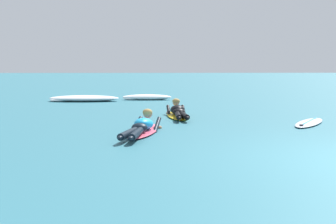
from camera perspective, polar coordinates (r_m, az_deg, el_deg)
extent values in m
plane|color=#2D6B7A|center=(16.89, 9.06, 1.07)|extent=(120.00, 120.00, 0.00)
ellipsoid|color=#E54C66|center=(9.54, -3.21, -2.55)|extent=(0.91, 2.01, 0.07)
ellipsoid|color=#E54C66|center=(10.43, -2.06, -1.74)|extent=(0.22, 0.23, 0.06)
ellipsoid|color=#1E9EDB|center=(9.56, -3.15, -1.53)|extent=(0.53, 0.74, 0.35)
ellipsoid|color=black|center=(9.19, -3.70, -2.04)|extent=(0.39, 0.34, 0.20)
cylinder|color=black|center=(8.63, -5.16, -2.79)|extent=(0.38, 0.92, 0.14)
ellipsoid|color=black|center=(8.21, -6.15, -3.27)|extent=(0.14, 0.24, 0.08)
cylinder|color=black|center=(8.59, -4.13, -2.82)|extent=(0.27, 0.92, 0.14)
ellipsoid|color=black|center=(8.15, -4.75, -3.32)|extent=(0.14, 0.24, 0.08)
cylinder|color=black|center=(9.98, -3.90, -1.68)|extent=(0.21, 0.60, 0.34)
sphere|color=tan|center=(10.36, -3.39, -1.94)|extent=(0.09, 0.09, 0.09)
cylinder|color=black|center=(9.87, -1.44, -1.75)|extent=(0.21, 0.60, 0.34)
sphere|color=tan|center=(10.23, -1.04, -2.03)|extent=(0.09, 0.09, 0.09)
sphere|color=tan|center=(9.92, -2.64, -0.18)|extent=(0.21, 0.21, 0.21)
ellipsoid|color=#AD894C|center=(9.90, -2.67, -0.02)|extent=(0.26, 0.24, 0.16)
ellipsoid|color=yellow|center=(12.52, 1.23, -0.46)|extent=(0.67, 2.20, 0.07)
ellipsoid|color=yellow|center=(13.54, 0.77, 0.09)|extent=(0.21, 0.21, 0.06)
ellipsoid|color=black|center=(12.55, 1.21, 0.32)|extent=(0.43, 0.63, 0.34)
ellipsoid|color=black|center=(12.20, 1.39, 0.01)|extent=(0.35, 0.30, 0.20)
cylinder|color=black|center=(11.61, 1.31, -0.45)|extent=(0.15, 0.87, 0.14)
ellipsoid|color=black|center=(11.18, 1.43, -0.71)|extent=(0.11, 0.22, 0.08)
cylinder|color=black|center=(11.63, 2.10, -0.45)|extent=(0.23, 0.88, 0.14)
ellipsoid|color=black|center=(11.21, 2.49, -0.70)|extent=(0.11, 0.22, 0.08)
cylinder|color=black|center=(12.87, 0.08, 0.11)|extent=(0.12, 0.59, 0.34)
sphere|color=tan|center=(13.26, -0.06, -0.15)|extent=(0.09, 0.09, 0.09)
cylinder|color=black|center=(12.90, 2.03, 0.12)|extent=(0.12, 0.59, 0.34)
sphere|color=tan|center=(13.27, 1.84, -0.15)|extent=(0.09, 0.09, 0.09)
sphere|color=tan|center=(12.89, 1.04, 1.29)|extent=(0.21, 0.21, 0.21)
ellipsoid|color=#AD894C|center=(12.87, 1.05, 1.42)|extent=(0.23, 0.21, 0.16)
ellipsoid|color=silver|center=(11.57, 17.77, -1.30)|extent=(1.50, 2.00, 0.07)
cube|color=#1E9EDB|center=(11.57, 17.78, -1.12)|extent=(0.94, 1.49, 0.01)
cone|color=black|center=(10.76, 16.83, -1.97)|extent=(0.14, 0.14, 0.16)
ellipsoid|color=white|center=(18.04, -10.78, 1.75)|extent=(2.79, 1.05, 0.24)
ellipsoid|color=white|center=(18.10, -8.52, 1.69)|extent=(1.08, 0.69, 0.17)
ellipsoid|color=white|center=(18.09, -13.43, 1.53)|extent=(1.10, 0.76, 0.13)
ellipsoid|color=white|center=(18.44, -2.74, 1.93)|extent=(2.06, 0.66, 0.23)
ellipsoid|color=white|center=(18.52, -1.14, 1.84)|extent=(0.76, 0.37, 0.16)
ellipsoid|color=white|center=(18.43, -4.65, 1.75)|extent=(0.75, 0.34, 0.13)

